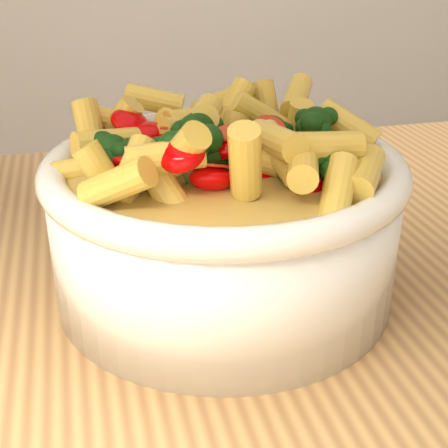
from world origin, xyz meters
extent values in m
cube|color=tan|center=(0.00, 0.00, 0.88)|extent=(1.20, 0.80, 0.04)
cylinder|color=white|center=(0.06, 0.06, 0.95)|extent=(0.24, 0.24, 0.09)
ellipsoid|color=white|center=(0.06, 0.06, 0.92)|extent=(0.22, 0.22, 0.04)
torus|color=white|center=(0.06, 0.06, 0.99)|extent=(0.25, 0.25, 0.02)
ellipsoid|color=#EDBB50|center=(0.06, 0.06, 0.99)|extent=(0.21, 0.21, 0.02)
camera|label=1|loc=(-0.04, -0.33, 1.14)|focal=50.00mm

